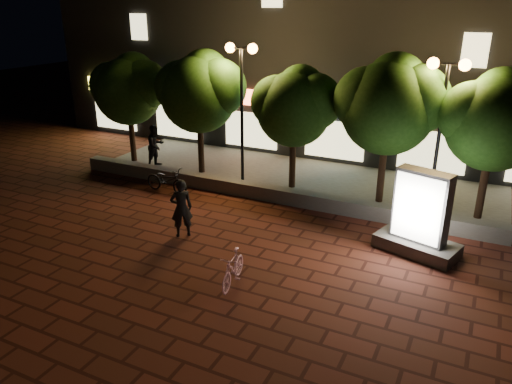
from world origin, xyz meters
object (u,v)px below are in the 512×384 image
Objects in this scene: tree_mid at (296,104)px; tree_far_left at (129,87)px; scooter_pink at (233,268)px; tree_right at (391,102)px; street_lamp_left at (242,78)px; ad_kiosk at (420,220)px; scooter_parked at (167,180)px; tree_far_right at (497,117)px; street_lamp_right at (444,97)px; pedestrian at (156,146)px; tree_left at (200,89)px; rider at (181,208)px.

tree_far_left is at bearing 180.00° from tree_mid.
tree_right is at bearing 64.62° from scooter_pink.
street_lamp_left is 8.26m from scooter_pink.
ad_kiosk is at bearing -22.50° from street_lamp_left.
tree_far_right is at bearing -73.50° from scooter_parked.
street_lamp_right reaches higher than pedestrian.
tree_far_left is 3.51m from tree_left.
street_lamp_right is at bearing -1.68° from tree_left.
rider is 1.01× the size of pedestrian.
ad_kiosk is 1.67× the size of scooter_pink.
scooter_pink is (-3.78, -6.71, -3.45)m from street_lamp_right.
scooter_parked is at bearing -91.50° from tree_left.
tree_left is 10.50m from tree_far_right.
scooter_pink is 0.82× the size of rider.
tree_far_left is 0.91× the size of tree_right.
scooter_parked is at bearing 130.90° from scooter_pink.
pedestrian is at bearing 179.61° from street_lamp_left.
pedestrian is at bearing -10.10° from tree_far_left.
tree_far_right is 1.94× the size of ad_kiosk.
street_lamp_right is (7.00, 0.00, -0.13)m from street_lamp_left.
tree_left reaches higher than pedestrian.
tree_mid is at bearing 7.31° from street_lamp_left.
tree_far_left is 11.48m from scooter_pink.
street_lamp_left is (1.95, -0.26, 0.58)m from tree_left.
street_lamp_right is at bearing -170.39° from tree_far_right.
street_lamp_left is at bearing -178.24° from tree_far_right.
ad_kiosk is 11.57m from pedestrian.
tree_far_right reaches higher than pedestrian.
scooter_pink is at bearing -127.38° from scooter_parked.
scooter_pink is (-2.13, -6.97, -3.12)m from tree_right.
tree_far_left is 0.89× the size of street_lamp_left.
pedestrian is (-7.35, 6.74, 0.53)m from scooter_pink.
pedestrian is (-11.19, 2.95, -0.01)m from ad_kiosk.
ad_kiosk is at bearing -19.49° from tree_left.
street_lamp_left is (-5.36, -0.26, 0.46)m from tree_right.
tree_far_right is at bearing -0.00° from tree_right.
tree_far_left is 1.03× the size of tree_mid.
tree_mid reaches higher than rider.
street_lamp_right is at bearing 174.89° from rider.
street_lamp_right is (8.95, -0.26, 0.45)m from tree_left.
tree_far_right is at bearing 0.00° from tree_mid.
street_lamp_left reaches higher than tree_far_right.
tree_mid is 2.50× the size of rider.
ad_kiosk is at bearing 154.71° from rider.
tree_far_right is 2.59× the size of scooter_parked.
tree_left is 2.05m from street_lamp_left.
tree_right is 2.81× the size of rider.
tree_right is 5.38m from street_lamp_left.
scooter_parked is at bearing -148.76° from tree_mid.
rider is (5.99, -5.23, -2.39)m from tree_far_left.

